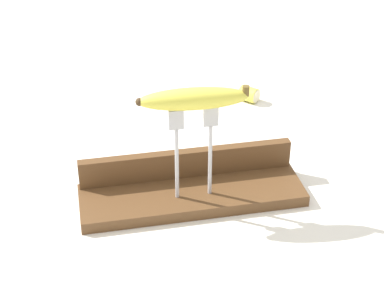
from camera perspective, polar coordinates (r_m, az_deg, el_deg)
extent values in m
plane|color=white|center=(1.18, 0.00, -5.10)|extent=(3.00, 3.00, 0.00)
cube|color=brown|center=(1.17, 0.00, -4.66)|extent=(0.41, 0.12, 0.02)
cube|color=brown|center=(1.19, -0.50, -1.73)|extent=(0.41, 0.02, 0.05)
cylinder|color=#B2B2B7|center=(1.11, -1.38, -1.82)|extent=(0.01, 0.01, 0.14)
cube|color=#B2B2B7|center=(1.07, -1.44, 2.18)|extent=(0.03, 0.00, 0.04)
cylinder|color=#B2B2B7|center=(1.12, 1.65, -1.49)|extent=(0.01, 0.01, 0.14)
cube|color=#B2B2B7|center=(1.08, 1.72, 2.49)|extent=(0.03, 0.00, 0.04)
ellipsoid|color=#DBD147|center=(1.05, 0.15, 4.11)|extent=(0.19, 0.05, 0.04)
cylinder|color=brown|center=(1.06, 4.88, 4.80)|extent=(0.01, 0.01, 0.02)
sphere|color=#3F2D19|center=(1.05, -4.76, 3.80)|extent=(0.01, 0.01, 0.01)
cylinder|color=#DBD147|center=(1.52, 5.16, 4.51)|extent=(0.05, 0.06, 0.04)
cylinder|color=beige|center=(1.51, 5.84, 4.30)|extent=(0.03, 0.02, 0.03)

